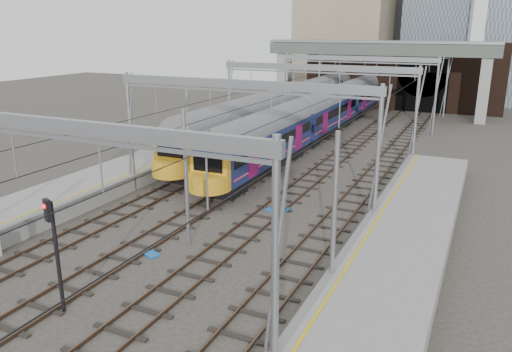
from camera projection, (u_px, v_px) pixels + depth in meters
The scene contains 13 objects.
ground at pixel (166, 259), 24.08m from camera, with size 160.00×160.00×0.00m, color #38332D.
platform_left at pixel (50, 203), 30.23m from camera, with size 4.32×55.00×1.12m.
platform_right at pixel (371, 314), 18.48m from camera, with size 4.32×47.00×1.12m.
tracks at pixel (283, 178), 37.09m from camera, with size 14.40×80.00×0.22m.
overhead_line at pixel (314, 81), 40.86m from camera, with size 16.80×80.00×8.00m.
retaining_wall at pixel (396, 77), 67.36m from camera, with size 28.00×2.75×9.00m.
overbridge at pixel (378, 57), 61.94m from camera, with size 28.00×3.00×9.25m.
train_main at pixel (346, 102), 58.29m from camera, with size 2.75×63.55×4.74m.
train_second at pixel (299, 104), 55.76m from camera, with size 2.91×50.38×4.96m.
signal_near_centre at pixel (54, 242), 18.77m from camera, with size 0.38×0.46×4.73m.
equip_cover_a at pixel (152, 254), 24.48m from camera, with size 0.78×0.55×0.09m, color #185CB4.
equip_cover_b at pixel (272, 210), 30.47m from camera, with size 0.75×0.53×0.09m, color #185CB4.
equip_cover_c at pixel (282, 209), 30.61m from camera, with size 0.86×0.61×0.10m, color #185CB4.
Camera 1 is at (13.22, -18.03, 10.72)m, focal length 35.00 mm.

